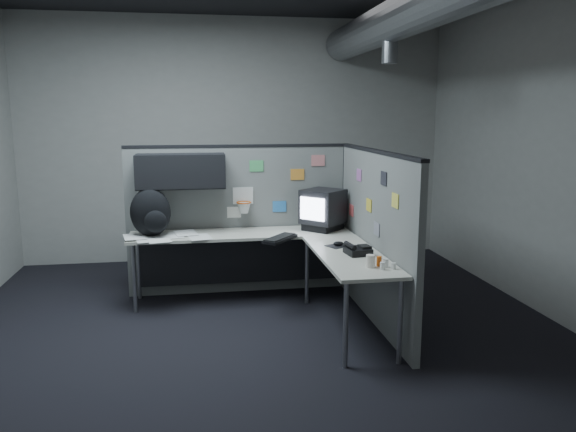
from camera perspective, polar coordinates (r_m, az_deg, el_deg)
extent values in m
cube|color=black|center=(5.17, -2.64, -11.92)|extent=(5.60, 5.60, 0.01)
cube|color=#9E9E99|center=(7.59, -5.27, 7.62)|extent=(5.60, 0.01, 3.20)
cube|color=#9E9E99|center=(2.06, 6.23, 0.38)|extent=(5.60, 0.01, 3.20)
cube|color=#9E9E99|center=(5.83, 25.90, 5.83)|extent=(0.01, 5.60, 3.20)
cylinder|color=slate|center=(5.22, 13.53, 19.96)|extent=(0.40, 5.49, 0.40)
cylinder|color=slate|center=(5.92, 10.32, 16.44)|extent=(0.16, 0.16, 0.30)
cube|color=slate|center=(6.18, -4.91, -0.45)|extent=(2.43, 0.06, 1.60)
cube|color=black|center=(6.08, -5.03, 7.11)|extent=(2.43, 0.07, 0.03)
cube|color=black|center=(6.38, 5.76, -0.13)|extent=(0.07, 0.07, 1.60)
cube|color=black|center=(5.89, -10.84, 4.51)|extent=(0.90, 0.35, 0.35)
cube|color=black|center=(5.71, -10.88, 4.34)|extent=(0.90, 0.02, 0.33)
cube|color=silver|center=(6.10, -4.59, 2.07)|extent=(0.22, 0.02, 0.18)
torus|color=#D85914|center=(6.02, -4.51, 1.38)|extent=(0.16, 0.16, 0.01)
cone|color=white|center=(6.03, -4.50, 0.82)|extent=(0.14, 0.14, 0.11)
cube|color=silver|center=(6.11, -13.03, 1.28)|extent=(0.15, 0.01, 0.12)
cube|color=#4CB266|center=(6.08, -3.23, 5.10)|extent=(0.15, 0.01, 0.12)
cube|color=#337FCC|center=(6.17, -0.88, 0.98)|extent=(0.15, 0.01, 0.12)
cube|color=orange|center=(6.16, 0.96, 4.24)|extent=(0.15, 0.01, 0.12)
cube|color=#D87F7F|center=(6.19, 3.07, 5.65)|extent=(0.15, 0.01, 0.12)
cube|color=silver|center=(6.13, -5.50, 0.39)|extent=(0.15, 0.01, 0.12)
cube|color=slate|center=(5.36, 8.77, -2.21)|extent=(0.06, 2.23, 1.60)
cube|color=black|center=(5.25, 9.01, 6.51)|extent=(0.07, 2.23, 0.03)
cube|color=#B266B2|center=(5.67, 7.22, 4.15)|extent=(0.01, 0.15, 0.12)
cube|color=gold|center=(5.38, 8.22, 1.09)|extent=(0.01, 0.15, 0.12)
cube|color=#26262D|center=(4.96, 9.70, 3.78)|extent=(0.01, 0.15, 0.12)
cube|color=#CC4C4C|center=(5.97, 6.45, 0.59)|extent=(0.01, 0.15, 0.12)
cube|color=#E5D84C|center=(4.70, 10.83, 1.54)|extent=(0.01, 0.15, 0.12)
cube|color=gray|center=(5.17, 9.00, -1.31)|extent=(0.01, 0.15, 0.12)
cube|color=beige|center=(5.89, -4.80, -1.85)|extent=(2.30, 0.56, 0.03)
cube|color=beige|center=(5.02, 6.28, -4.01)|extent=(0.56, 1.55, 0.03)
cube|color=black|center=(6.17, -4.92, -4.28)|extent=(2.18, 0.02, 0.55)
cylinder|color=gray|center=(5.78, -15.35, -6.15)|extent=(0.04, 0.04, 0.70)
cylinder|color=gray|center=(6.20, -14.95, -5.01)|extent=(0.04, 0.04, 0.70)
cylinder|color=gray|center=(5.85, 1.92, -5.57)|extent=(0.04, 0.04, 0.70)
cylinder|color=gray|center=(4.43, 5.89, -10.95)|extent=(0.04, 0.04, 0.70)
cylinder|color=gray|center=(4.56, 11.32, -10.47)|extent=(0.04, 0.04, 0.70)
cube|color=black|center=(6.02, 3.56, -1.05)|extent=(0.48, 0.48, 0.07)
cube|color=black|center=(5.98, 3.58, 0.98)|extent=(0.54, 0.54, 0.36)
cube|color=silver|center=(5.82, 2.48, 0.72)|extent=(0.21, 0.22, 0.23)
cube|color=black|center=(5.51, -0.83, -2.35)|extent=(0.40, 0.45, 0.03)
cube|color=black|center=(5.50, -0.83, -2.15)|extent=(0.36, 0.40, 0.01)
cube|color=black|center=(5.30, 5.14, -3.03)|extent=(0.26, 0.24, 0.01)
ellipsoid|color=black|center=(5.29, 5.15, -2.80)|extent=(0.11, 0.09, 0.04)
cube|color=black|center=(5.00, 7.11, -3.55)|extent=(0.23, 0.24, 0.06)
cylinder|color=black|center=(4.97, 6.34, -3.00)|extent=(0.07, 0.20, 0.04)
cube|color=black|center=(5.01, 7.78, -3.08)|extent=(0.10, 0.13, 0.02)
cylinder|color=silver|center=(4.62, 9.89, -4.73)|extent=(0.05, 0.05, 0.07)
cylinder|color=silver|center=(4.55, 9.58, -5.02)|extent=(0.05, 0.05, 0.06)
cylinder|color=silver|center=(4.58, 10.69, -5.01)|extent=(0.04, 0.04, 0.05)
cylinder|color=#D85914|center=(4.64, 9.23, -4.56)|extent=(0.05, 0.05, 0.08)
cylinder|color=silver|center=(4.59, 8.38, -4.56)|extent=(0.08, 0.08, 0.10)
cube|color=white|center=(5.72, -8.98, -2.12)|extent=(0.27, 0.34, 0.00)
cube|color=white|center=(5.83, -11.75, -1.96)|extent=(0.27, 0.34, 0.00)
cube|color=white|center=(5.69, -14.13, -2.31)|extent=(0.27, 0.34, 0.00)
cube|color=white|center=(5.90, -10.36, -1.70)|extent=(0.27, 0.34, 0.00)
cube|color=white|center=(5.62, -13.00, -2.35)|extent=(0.27, 0.34, 0.00)
cube|color=white|center=(5.80, -15.28, -2.04)|extent=(0.27, 0.34, 0.00)
ellipsoid|color=black|center=(5.81, -13.80, 0.36)|extent=(0.41, 0.30, 0.49)
ellipsoid|color=black|center=(5.67, -13.30, -0.56)|extent=(0.22, 0.13, 0.22)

